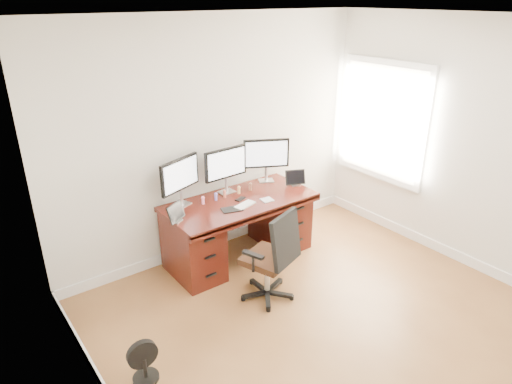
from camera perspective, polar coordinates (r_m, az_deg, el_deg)
ground at (r=4.36m, az=12.51°, el=-18.03°), size 4.50×4.50×0.00m
back_wall at (r=5.22m, az=-4.97°, el=6.67°), size 4.00×0.10×2.70m
right_wall at (r=5.29m, az=27.45°, el=4.36°), size 0.10×4.50×2.70m
desk at (r=5.25m, az=-2.17°, el=-4.34°), size 1.70×0.80×0.75m
office_chair at (r=4.62m, az=1.92°, el=-9.76°), size 0.66×0.66×0.98m
floor_fan at (r=3.95m, az=-13.82°, el=-19.94°), size 0.25×0.21×0.37m
monitor_left at (r=4.89m, az=-9.48°, el=1.97°), size 0.53×0.22×0.53m
monitor_center at (r=5.16m, az=-3.79°, el=3.40°), size 0.55×0.15×0.53m
monitor_right at (r=5.47m, az=1.30°, el=4.66°), size 0.50×0.29×0.53m
tablet_left at (r=4.63m, az=-9.92°, el=-2.70°), size 0.24×0.18×0.19m
tablet_right at (r=5.45m, az=4.99°, el=1.69°), size 0.25×0.16×0.19m
keyboard at (r=4.94m, az=-1.40°, el=-1.63°), size 0.27×0.17×0.01m
trackpad at (r=5.06m, az=1.39°, el=-0.99°), size 0.14×0.14×0.01m
drawing_tablet at (r=4.85m, az=-3.03°, el=-2.18°), size 0.25×0.19×0.01m
phone at (r=5.09m, az=-1.98°, el=-0.87°), size 0.14×0.10×0.01m
figurine_pink at (r=4.98m, az=-6.64°, el=-0.96°), size 0.04×0.04×0.09m
figurine_purple at (r=5.06m, az=-5.04°, el=-0.50°), size 0.04×0.04×0.09m
figurine_orange at (r=5.12m, az=-3.95°, el=-0.19°), size 0.04×0.04×0.09m
figurine_yellow at (r=5.22m, az=-2.14°, el=0.33°), size 0.04×0.04×0.09m
figurine_brown at (r=5.30m, az=-0.70°, el=0.74°), size 0.04×0.04×0.09m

